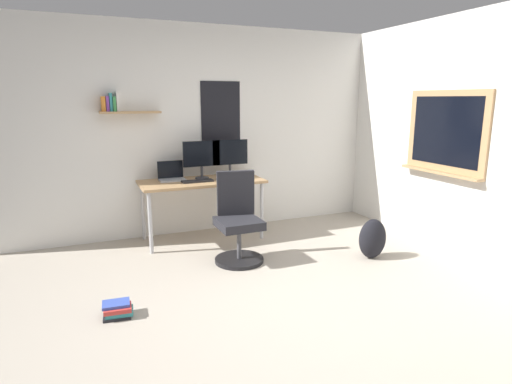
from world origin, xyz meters
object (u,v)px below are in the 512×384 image
laptop (172,176)px  backpack (372,239)px  office_chair (238,223)px  keyboard (198,181)px  coffee_mug (251,173)px  monitor_primary (202,157)px  book_stack_on_floor (118,310)px  computer_mouse (220,179)px  monitor_secondary (230,155)px  desk (202,186)px

laptop → backpack: 2.45m
office_chair → keyboard: 0.85m
coffee_mug → laptop: bearing=169.1°
office_chair → monitor_primary: bearing=97.1°
backpack → book_stack_on_floor: size_ratio=1.78×
computer_mouse → book_stack_on_floor: (-1.37, -1.53, -0.70)m
monitor_secondary → monitor_primary: bearing=180.0°
desk → monitor_primary: bearing=70.9°
monitor_secondary → keyboard: (-0.48, -0.19, -0.26)m
keyboard → computer_mouse: (0.28, 0.00, 0.01)m
office_chair → coffee_mug: size_ratio=10.33×
monitor_primary → computer_mouse: (0.17, -0.19, -0.25)m
desk → office_chair: 0.88m
keyboard → coffee_mug: (0.71, 0.05, 0.04)m
office_chair → monitor_secondary: 1.14m
laptop → monitor_secondary: monitor_secondary is taller
monitor_secondary → book_stack_on_floor: (-1.57, -1.72, -0.95)m
laptop → keyboard: size_ratio=0.84×
office_chair → monitor_primary: 1.12m
office_chair → backpack: size_ratio=2.17×
laptop → book_stack_on_floor: 2.09m
desk → coffee_mug: coffee_mug is taller
monitor_primary → backpack: size_ratio=1.06×
desk → office_chair: bearing=-79.5°
monitor_secondary → backpack: monitor_secondary is taller
coffee_mug → backpack: bearing=-56.4°
laptop → coffee_mug: bearing=-10.9°
monitor_secondary → backpack: size_ratio=1.06×
office_chair → monitor_secondary: monitor_secondary is taller
monitor_secondary → computer_mouse: bearing=-136.6°
laptop → computer_mouse: (0.54, -0.24, -0.04)m
backpack → book_stack_on_floor: bearing=-174.4°
monitor_primary → coffee_mug: size_ratio=5.04×
desk → backpack: bearing=-41.8°
monitor_primary → backpack: bearing=-44.6°
keyboard → book_stack_on_floor: (-1.09, -1.53, -0.69)m
book_stack_on_floor → coffee_mug: bearing=41.3°
computer_mouse → backpack: (1.31, -1.27, -0.54)m
monitor_primary → book_stack_on_floor: bearing=-125.0°
desk → coffee_mug: bearing=-2.9°
monitor_primary → backpack: 2.22m
book_stack_on_floor → monitor_primary: bearing=55.0°
monitor_secondary → office_chair: bearing=-105.1°
laptop → desk: bearing=-25.0°
coffee_mug → book_stack_on_floor: size_ratio=0.37×
computer_mouse → book_stack_on_floor: size_ratio=0.42×
monitor_secondary → coffee_mug: size_ratio=5.04×
computer_mouse → backpack: size_ratio=0.24×
desk → laptop: size_ratio=4.75×
laptop → monitor_secondary: size_ratio=0.67×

